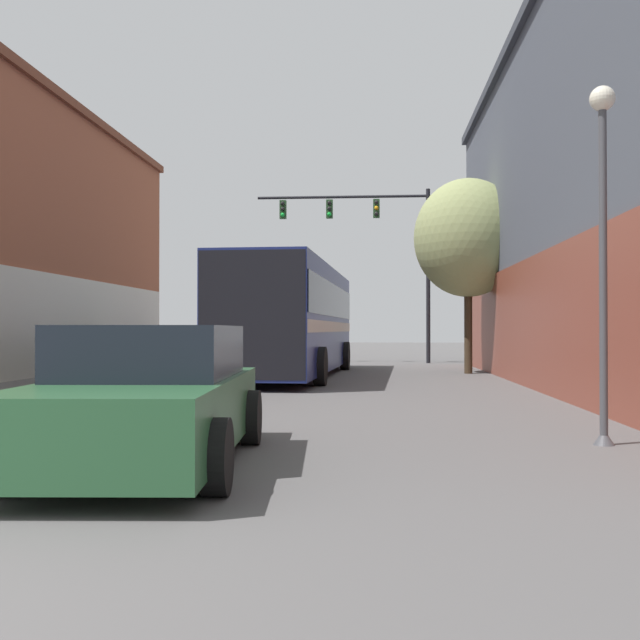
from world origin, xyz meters
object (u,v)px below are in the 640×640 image
(bus, at_px, (293,316))
(parked_car_left_mid, at_px, (198,347))
(street_lamp, at_px, (603,237))
(parked_car_left_distant, at_px, (141,352))
(hatchback_foreground, at_px, (150,398))
(parked_car_left_near, at_px, (99,360))
(street_tree_near, at_px, (468,238))
(traffic_signal_gantry, at_px, (374,235))

(bus, xyz_separation_m, parked_car_left_mid, (-4.95, 8.35, -1.18))
(parked_car_left_mid, bearing_deg, street_lamp, -156.82)
(bus, distance_m, parked_car_left_distant, 6.10)
(hatchback_foreground, bearing_deg, parked_car_left_near, 19.28)
(street_lamp, bearing_deg, parked_car_left_near, 135.15)
(parked_car_left_distant, height_order, street_lamp, street_lamp)
(street_lamp, xyz_separation_m, street_tree_near, (0.18, 15.17, 1.83))
(parked_car_left_distant, distance_m, traffic_signal_gantry, 11.71)
(street_lamp, bearing_deg, hatchback_foreground, -161.83)
(hatchback_foreground, relative_size, parked_car_left_mid, 1.08)
(traffic_signal_gantry, xyz_separation_m, street_lamp, (2.90, -22.73, -2.91))
(hatchback_foreground, xyz_separation_m, parked_car_left_near, (-5.10, 12.00, -0.09))
(bus, bearing_deg, parked_car_left_distant, 69.26)
(hatchback_foreground, bearing_deg, traffic_signal_gantry, -9.21)
(hatchback_foreground, distance_m, parked_car_left_mid, 23.92)
(hatchback_foreground, height_order, traffic_signal_gantry, traffic_signal_gantry)
(traffic_signal_gantry, relative_size, street_tree_near, 1.17)
(parked_car_left_near, height_order, traffic_signal_gantry, traffic_signal_gantry)
(traffic_signal_gantry, bearing_deg, street_lamp, -82.74)
(parked_car_left_near, height_order, parked_car_left_distant, parked_car_left_distant)
(hatchback_foreground, relative_size, traffic_signal_gantry, 0.64)
(parked_car_left_near, relative_size, parked_car_left_mid, 1.00)
(bus, height_order, parked_car_left_distant, bus)
(traffic_signal_gantry, bearing_deg, hatchback_foreground, -95.47)
(parked_car_left_mid, height_order, street_lamp, street_lamp)
(parked_car_left_near, distance_m, parked_car_left_mid, 11.37)
(hatchback_foreground, height_order, parked_car_left_mid, hatchback_foreground)
(parked_car_left_mid, bearing_deg, street_tree_near, -123.98)
(street_lamp, bearing_deg, street_tree_near, 89.31)
(parked_car_left_distant, distance_m, street_tree_near, 11.70)
(parked_car_left_mid, xyz_separation_m, traffic_signal_gantry, (7.44, 1.08, 4.82))
(traffic_signal_gantry, distance_m, street_tree_near, 8.23)
(parked_car_left_distant, bearing_deg, parked_car_left_near, -173.11)
(parked_car_left_mid, relative_size, parked_car_left_distant, 1.05)
(bus, distance_m, parked_car_left_mid, 9.78)
(bus, distance_m, street_lamp, 14.37)
(hatchback_foreground, relative_size, parked_car_left_near, 1.08)
(hatchback_foreground, height_order, parked_car_left_distant, hatchback_foreground)
(parked_car_left_mid, xyz_separation_m, street_lamp, (10.33, -21.65, 1.92))
(parked_car_left_near, distance_m, street_tree_near, 12.21)
(bus, relative_size, traffic_signal_gantry, 1.64)
(traffic_signal_gantry, height_order, street_tree_near, traffic_signal_gantry)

